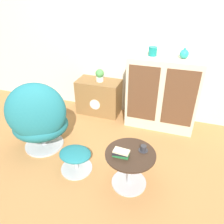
# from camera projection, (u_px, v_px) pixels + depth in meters

# --- Properties ---
(ground_plane) EXTENTS (12.00, 12.00, 0.00)m
(ground_plane) POSITION_uv_depth(u_px,v_px,m) (98.00, 169.00, 2.60)
(ground_plane) COLOR #A87542
(wall_back) EXTENTS (6.40, 0.06, 2.60)m
(wall_back) POSITION_uv_depth(u_px,v_px,m) (133.00, 32.00, 3.15)
(wall_back) COLOR beige
(wall_back) RESTS_ON ground_plane
(sideboard) EXTENTS (0.99, 0.47, 1.06)m
(sideboard) POSITION_uv_depth(u_px,v_px,m) (162.00, 93.00, 3.18)
(sideboard) COLOR beige
(sideboard) RESTS_ON ground_plane
(tv_console) EXTENTS (0.69, 0.39, 0.57)m
(tv_console) POSITION_uv_depth(u_px,v_px,m) (99.00, 97.00, 3.61)
(tv_console) COLOR brown
(tv_console) RESTS_ON ground_plane
(egg_chair) EXTENTS (0.93, 0.90, 0.98)m
(egg_chair) POSITION_uv_depth(u_px,v_px,m) (39.00, 119.00, 2.70)
(egg_chair) COLOR #B7B7BC
(egg_chair) RESTS_ON ground_plane
(ottoman) EXTENTS (0.37, 0.37, 0.28)m
(ottoman) POSITION_uv_depth(u_px,v_px,m) (76.00, 157.00, 2.52)
(ottoman) COLOR #B7B7BC
(ottoman) RESTS_ON ground_plane
(coffee_table) EXTENTS (0.52, 0.52, 0.43)m
(coffee_table) POSITION_uv_depth(u_px,v_px,m) (130.00, 166.00, 2.29)
(coffee_table) COLOR #B7B7BC
(coffee_table) RESTS_ON ground_plane
(vase_leftmost) EXTENTS (0.12, 0.12, 0.12)m
(vase_leftmost) POSITION_uv_depth(u_px,v_px,m) (153.00, 51.00, 2.94)
(vase_leftmost) COLOR #147A75
(vase_leftmost) RESTS_ON sideboard
(vase_inner_left) EXTENTS (0.12, 0.12, 0.13)m
(vase_inner_left) POSITION_uv_depth(u_px,v_px,m) (184.00, 54.00, 2.83)
(vase_inner_left) COLOR teal
(vase_inner_left) RESTS_ON sideboard
(potted_plant) EXTENTS (0.13, 0.13, 0.19)m
(potted_plant) POSITION_uv_depth(u_px,v_px,m) (100.00, 75.00, 3.41)
(potted_plant) COLOR silver
(potted_plant) RESTS_ON tv_console
(teacup) EXTENTS (0.10, 0.10, 0.06)m
(teacup) POSITION_uv_depth(u_px,v_px,m) (143.00, 148.00, 2.24)
(teacup) COLOR #2D2D33
(teacup) RESTS_ON coffee_table
(book_stack) EXTENTS (0.18, 0.11, 0.07)m
(book_stack) POSITION_uv_depth(u_px,v_px,m) (121.00, 153.00, 2.17)
(book_stack) COLOR #237038
(book_stack) RESTS_ON coffee_table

